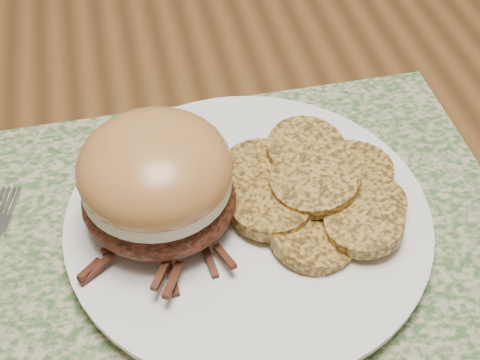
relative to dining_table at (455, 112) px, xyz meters
name	(u,v)px	position (x,y,z in m)	size (l,w,h in m)	color
dining_table	(455,112)	(0.00, 0.00, 0.00)	(1.50, 0.90, 0.75)	brown
placemat	(226,245)	(-0.29, -0.19, 0.08)	(0.45, 0.33, 0.00)	#3B5F31
dinner_plate	(248,221)	(-0.27, -0.18, 0.09)	(0.26, 0.26, 0.02)	white
pork_sandwich	(157,181)	(-0.34, -0.17, 0.14)	(0.15, 0.14, 0.09)	black
roasted_potatoes	(316,190)	(-0.22, -0.17, 0.11)	(0.15, 0.17, 0.04)	#B18134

